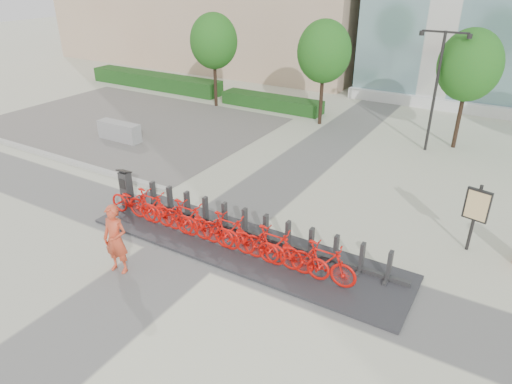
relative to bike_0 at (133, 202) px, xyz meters
The scene contains 25 objects.
ground 2.66m from the bike_0, ahead, with size 120.00×120.00×0.00m, color beige.
gravel_patch 10.24m from the bike_0, 136.39° to the left, with size 14.00×14.00×0.00m, color #4A4A4A.
curb 7.67m from the bike_0, 165.24° to the left, with size 14.00×0.25×0.15m, color #A7A8A0.
hedge_a 17.71m from the bike_0, 130.07° to the left, with size 10.00×1.40×0.90m, color #1D3E17.
hedge_b 13.47m from the bike_0, 100.27° to the left, with size 6.00×1.20×0.70m, color #1D3E17.
tree_0 13.54m from the bike_0, 114.14° to the left, with size 2.60×2.60×5.10m.
tree_1 12.47m from the bike_0, 84.78° to the left, with size 2.60×2.60×5.10m.
tree_2 14.56m from the bike_0, 57.76° to the left, with size 2.60×2.60×5.10m.
streetlamp 13.12m from the bike_0, 59.15° to the left, with size 2.00×0.20×5.00m.
dock_pad 3.95m from the bike_0, ahead, with size 9.60×2.40×0.08m, color #2D2D30.
dock_rail_posts 4.05m from the bike_0, 11.77° to the left, with size 8.02×0.50×0.85m, color #313131, non-canonical shape.
bike_0 is the anchor object (origin of this frame).
bike_1 0.72m from the bike_0, ahead, with size 0.51×1.82×1.09m, color red.
bike_2 1.44m from the bike_0, ahead, with size 0.65×1.88×0.99m, color red.
bike_3 2.16m from the bike_0, ahead, with size 0.51×1.82×1.09m, color red.
bike_4 2.88m from the bike_0, ahead, with size 0.65×1.88×0.99m, color red.
bike_5 3.60m from the bike_0, ahead, with size 0.51×1.82×1.09m, color red.
bike_6 4.32m from the bike_0, ahead, with size 0.65×1.88×0.99m, color red.
bike_7 5.04m from the bike_0, ahead, with size 0.51×1.82×1.09m, color red.
bike_8 5.76m from the bike_0, ahead, with size 0.65×1.88×0.99m, color red.
bike_9 6.48m from the bike_0, ahead, with size 0.51×1.82×1.09m, color red.
kiosk 0.87m from the bike_0, 149.04° to the left, with size 0.40×0.34×1.31m.
worker_red 2.83m from the bike_0, 53.74° to the right, with size 0.70×0.46×1.93m, color #D04729.
jersey_barrier 7.72m from the bike_0, 139.39° to the left, with size 2.20×0.60×0.85m, color gray.
map_sign 10.12m from the bike_0, 20.71° to the left, with size 0.67×0.24×2.03m.
Camera 1 is at (7.31, -8.99, 7.30)m, focal length 32.00 mm.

